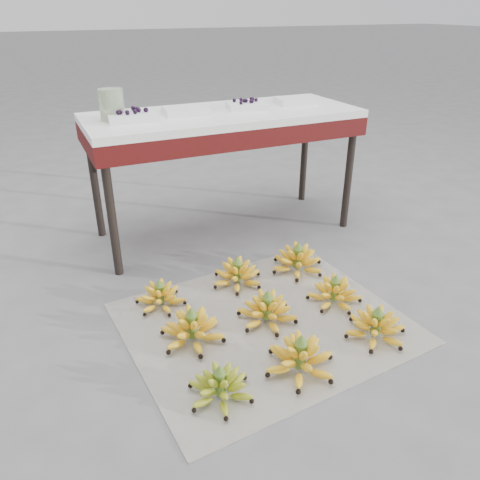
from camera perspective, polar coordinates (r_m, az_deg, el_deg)
name	(u,v)px	position (r m, az deg, el deg)	size (l,w,h in m)	color
ground	(272,312)	(2.33, 3.87, -8.76)	(60.00, 60.00, 0.00)	#5E5F61
newspaper_mat	(265,323)	(2.25, 3.02, -10.04)	(1.25, 1.05, 0.01)	white
bunch_front_left	(220,386)	(1.86, -2.43, -17.40)	(0.30, 0.30, 0.16)	olive
bunch_front_center	(300,358)	(1.97, 7.35, -14.10)	(0.33, 0.33, 0.18)	yellow
bunch_front_right	(376,326)	(2.21, 16.23, -10.09)	(0.36, 0.36, 0.17)	yellow
bunch_mid_left	(192,329)	(2.12, -5.84, -10.75)	(0.38, 0.38, 0.18)	yellow
bunch_mid_center	(267,311)	(2.23, 3.33, -8.59)	(0.34, 0.34, 0.17)	yellow
bunch_mid_right	(334,293)	(2.40, 11.43, -6.35)	(0.27, 0.27, 0.16)	yellow
bunch_back_left	(160,297)	(2.37, -9.68, -6.83)	(0.26, 0.26, 0.15)	yellow
bunch_back_center	(237,274)	(2.50, -0.34, -4.22)	(0.34, 0.34, 0.17)	yellow
bunch_back_right	(297,261)	(2.64, 7.02, -2.52)	(0.31, 0.31, 0.18)	yellow
vendor_table	(223,127)	(2.90, -2.03, 13.66)	(1.63, 0.65, 0.78)	black
tray_far_left	(133,116)	(2.70, -12.95, 14.50)	(0.28, 0.21, 0.07)	silver
tray_left	(186,111)	(2.82, -6.64, 15.39)	(0.27, 0.20, 0.04)	silver
tray_right	(247,106)	(2.95, 0.87, 16.07)	(0.27, 0.22, 0.06)	silver
tray_far_right	(296,101)	(3.14, 6.82, 16.51)	(0.27, 0.21, 0.04)	silver
glass_jar	(112,105)	(2.73, -15.38, 15.62)	(0.13, 0.13, 0.17)	beige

